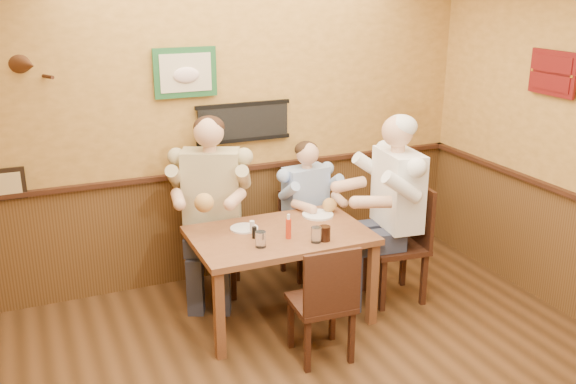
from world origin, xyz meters
name	(u,v)px	position (x,y,z in m)	size (l,w,h in m)	color
room	(349,163)	(0.13, 0.17, 1.69)	(5.02, 5.03, 2.81)	#372210
dining_table	(280,243)	(0.26, 1.50, 0.66)	(1.40, 0.90, 0.75)	brown
chair_back_left	(213,238)	(-0.09, 2.18, 0.50)	(0.46, 0.46, 1.00)	#3B1E12
chair_back_right	(305,234)	(0.79, 2.16, 0.41)	(0.38, 0.38, 0.81)	#3B1E12
chair_right_end	(395,243)	(1.30, 1.42, 0.51)	(0.47, 0.47, 1.03)	#3B1E12
chair_near_side	(321,300)	(0.31, 0.85, 0.46)	(0.42, 0.42, 0.91)	#3B1E12
diner_tan_shirt	(213,215)	(-0.09, 2.18, 0.72)	(0.66, 0.66, 1.43)	#C8B989
diner_blue_polo	(305,216)	(0.79, 2.16, 0.58)	(0.54, 0.54, 1.16)	#90AAD8
diner_white_elder	(396,219)	(1.30, 1.42, 0.73)	(0.68, 0.68, 1.47)	white
water_glass_left	(261,239)	(0.02, 1.29, 0.81)	(0.08, 0.08, 0.12)	white
water_glass_mid	(316,235)	(0.44, 1.21, 0.81)	(0.08, 0.08, 0.12)	white
cola_tumbler	(325,233)	(0.52, 1.22, 0.81)	(0.09, 0.09, 0.12)	black
hot_sauce_bottle	(288,228)	(0.28, 1.37, 0.84)	(0.04, 0.04, 0.18)	red
salt_shaker	(252,227)	(0.06, 1.59, 0.80)	(0.04, 0.04, 0.10)	silver
pepper_shaker	(254,232)	(0.03, 1.47, 0.80)	(0.04, 0.04, 0.09)	black
plate_far_left	(244,228)	(0.02, 1.68, 0.76)	(0.23, 0.23, 0.02)	silver
plate_far_right	(318,215)	(0.70, 1.73, 0.76)	(0.27, 0.27, 0.02)	white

